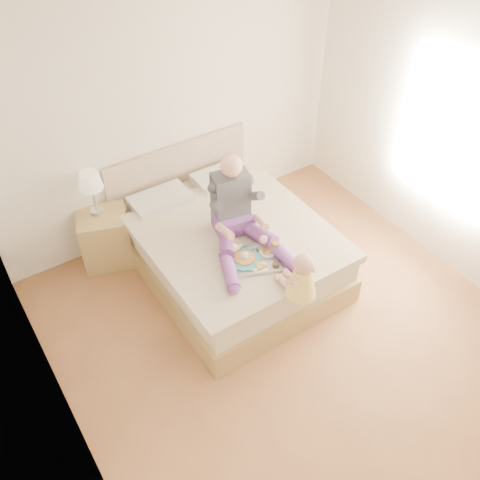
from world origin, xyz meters
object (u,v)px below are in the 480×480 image
nightstand (106,238)px  baby (301,278)px  adult (238,216)px  bed (227,244)px  tray (255,257)px

nightstand → baby: (1.03, -1.94, 0.49)m
nightstand → adult: bearing=-26.9°
adult → bed: bearing=98.5°
bed → tray: bearing=-95.6°
nightstand → adult: adult is taller
tray → baby: (0.09, -0.54, 0.15)m
nightstand → baby: size_ratio=1.39×
adult → tray: 0.43m
tray → baby: 0.57m
nightstand → adult: (0.99, -1.03, 0.55)m
nightstand → tray: bearing=-36.7°
bed → baby: bearing=-88.4°
nightstand → tray: tray is taller
bed → adult: size_ratio=2.01×
bed → tray: size_ratio=3.60×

